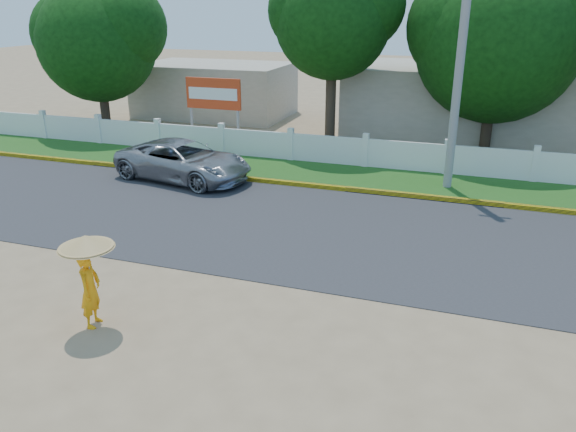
# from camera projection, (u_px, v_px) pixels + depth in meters

# --- Properties ---
(ground) EXTENTS (120.00, 120.00, 0.00)m
(ground) POSITION_uv_depth(u_px,v_px,m) (257.00, 307.00, 11.68)
(ground) COLOR #9E8460
(ground) RESTS_ON ground
(road) EXTENTS (60.00, 7.00, 0.02)m
(road) POSITION_uv_depth(u_px,v_px,m) (317.00, 229.00, 15.66)
(road) COLOR #38383A
(road) RESTS_ON ground
(grass_verge) EXTENTS (60.00, 3.50, 0.03)m
(grass_verge) POSITION_uv_depth(u_px,v_px,m) (357.00, 177.00, 20.30)
(grass_verge) COLOR #2D601E
(grass_verge) RESTS_ON ground
(curb) EXTENTS (40.00, 0.18, 0.16)m
(curb) POSITION_uv_depth(u_px,v_px,m) (346.00, 189.00, 18.78)
(curb) COLOR yellow
(curb) RESTS_ON ground
(fence) EXTENTS (40.00, 0.10, 1.10)m
(fence) POSITION_uv_depth(u_px,v_px,m) (365.00, 153.00, 21.40)
(fence) COLOR silver
(fence) RESTS_ON ground
(building_near) EXTENTS (10.00, 6.00, 3.20)m
(building_near) POSITION_uv_depth(u_px,v_px,m) (459.00, 101.00, 26.14)
(building_near) COLOR #B7AD99
(building_near) RESTS_ON ground
(building_far) EXTENTS (8.00, 5.00, 2.80)m
(building_far) POSITION_uv_depth(u_px,v_px,m) (215.00, 90.00, 30.99)
(building_far) COLOR #B7AD99
(building_far) RESTS_ON ground
(utility_pole) EXTENTS (0.28, 0.28, 8.76)m
(utility_pole) POSITION_uv_depth(u_px,v_px,m) (461.00, 55.00, 17.65)
(utility_pole) COLOR gray
(utility_pole) RESTS_ON ground
(vehicle) EXTENTS (5.31, 3.16, 1.38)m
(vehicle) POSITION_uv_depth(u_px,v_px,m) (184.00, 161.00, 19.81)
(vehicle) COLOR gray
(vehicle) RESTS_ON ground
(monk_with_parasol) EXTENTS (1.05, 1.05, 1.91)m
(monk_with_parasol) POSITION_uv_depth(u_px,v_px,m) (88.00, 268.00, 10.59)
(monk_with_parasol) COLOR #FF9E0D
(monk_with_parasol) RESTS_ON ground
(billboard) EXTENTS (2.50, 0.13, 2.95)m
(billboard) POSITION_uv_depth(u_px,v_px,m) (213.00, 97.00, 23.85)
(billboard) COLOR gray
(billboard) RESTS_ON ground
(tree_row) EXTENTS (33.31, 7.45, 8.88)m
(tree_row) POSITION_uv_depth(u_px,v_px,m) (476.00, 31.00, 21.38)
(tree_row) COLOR #473828
(tree_row) RESTS_ON ground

